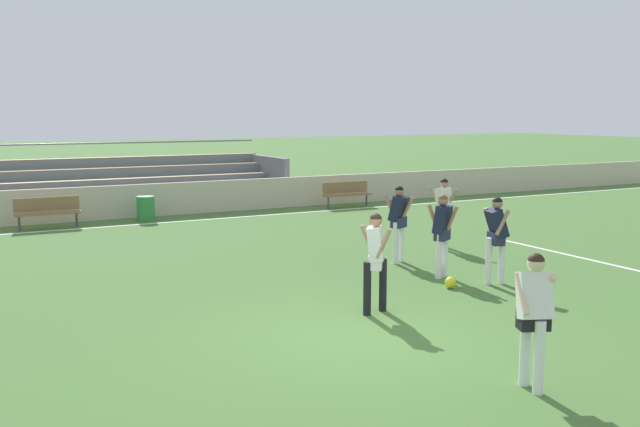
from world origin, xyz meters
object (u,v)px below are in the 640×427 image
(bleacher_stand, at_px, (36,186))
(player_dark_challenging, at_px, (399,217))
(player_dark_deep_cover, at_px, (496,232))
(player_white_pressing_high, at_px, (534,309))
(player_white_trailing_run, at_px, (375,254))
(trash_bin, at_px, (146,209))
(bench_near_wall_gap, at_px, (47,210))
(player_white_on_ball, at_px, (444,206))
(player_dark_overlapping, at_px, (442,228))
(bench_far_left, at_px, (347,192))
(soccer_ball, at_px, (450,282))

(bleacher_stand, distance_m, player_dark_challenging, 13.68)
(bleacher_stand, height_order, player_dark_deep_cover, bleacher_stand)
(player_white_pressing_high, relative_size, player_white_trailing_run, 1.00)
(trash_bin, relative_size, player_dark_challenging, 0.45)
(bench_near_wall_gap, relative_size, player_white_on_ball, 1.05)
(trash_bin, distance_m, player_dark_overlapping, 10.92)
(player_dark_challenging, bearing_deg, bench_far_left, 67.13)
(trash_bin, bearing_deg, player_white_on_ball, -55.26)
(soccer_ball, bearing_deg, trash_bin, 105.25)
(player_dark_overlapping, distance_m, player_dark_deep_cover, 1.10)
(trash_bin, bearing_deg, soccer_ball, -74.75)
(bench_far_left, height_order, player_white_trailing_run, player_white_trailing_run)
(player_white_trailing_run, height_order, soccer_ball, player_white_trailing_run)
(player_white_pressing_high, bearing_deg, trash_bin, 92.91)
(player_white_on_ball, bearing_deg, player_dark_challenging, -154.37)
(bench_near_wall_gap, xyz_separation_m, soccer_ball, (5.90, -11.00, -0.44))
(player_dark_deep_cover, distance_m, player_dark_challenging, 2.58)
(player_white_on_ball, height_order, soccer_ball, player_white_on_ball)
(player_white_pressing_high, bearing_deg, soccer_ball, 62.88)
(trash_bin, distance_m, player_white_trailing_run, 11.94)
(bleacher_stand, height_order, soccer_ball, bleacher_stand)
(player_dark_deep_cover, xyz_separation_m, soccer_ball, (-0.97, 0.14, -0.91))
(bench_far_left, bearing_deg, bench_near_wall_gap, 180.00)
(trash_bin, distance_m, player_dark_challenging, 9.44)
(player_dark_deep_cover, bearing_deg, soccer_ball, 172.05)
(player_dark_deep_cover, distance_m, soccer_ball, 1.34)
(trash_bin, distance_m, player_white_on_ball, 9.53)
(player_white_on_ball, xyz_separation_m, soccer_ball, (-2.38, -3.33, -0.92))
(bleacher_stand, distance_m, player_white_pressing_high, 19.28)
(bench_far_left, bearing_deg, trash_bin, 178.86)
(player_white_on_ball, distance_m, player_dark_challenging, 2.18)
(bleacher_stand, relative_size, trash_bin, 22.25)
(player_white_on_ball, bearing_deg, player_dark_deep_cover, -112.12)
(player_dark_overlapping, bearing_deg, bench_near_wall_gap, 121.66)
(bleacher_stand, relative_size, bench_far_left, 9.46)
(bleacher_stand, distance_m, soccer_ball, 15.69)
(player_white_trailing_run, bearing_deg, soccer_ball, 18.97)
(player_white_pressing_high, height_order, soccer_ball, player_white_pressing_high)
(player_dark_overlapping, bearing_deg, player_dark_challenging, 89.08)
(bleacher_stand, relative_size, player_white_trailing_run, 10.13)
(player_dark_deep_cover, height_order, player_white_trailing_run, player_dark_deep_cover)
(bench_far_left, xyz_separation_m, player_dark_deep_cover, (-3.08, -11.14, 0.48))
(soccer_ball, bearing_deg, player_white_on_ball, 54.43)
(player_dark_deep_cover, distance_m, player_white_on_ball, 3.74)
(bleacher_stand, distance_m, player_white_trailing_run, 15.73)
(bench_far_left, xyz_separation_m, bench_near_wall_gap, (-9.95, 0.00, 0.00))
(bench_near_wall_gap, distance_m, player_white_trailing_run, 12.33)
(trash_bin, relative_size, player_white_trailing_run, 0.46)
(bench_near_wall_gap, distance_m, player_dark_overlapping, 12.00)
(bench_near_wall_gap, xyz_separation_m, player_white_pressing_high, (3.65, -15.39, 0.45))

